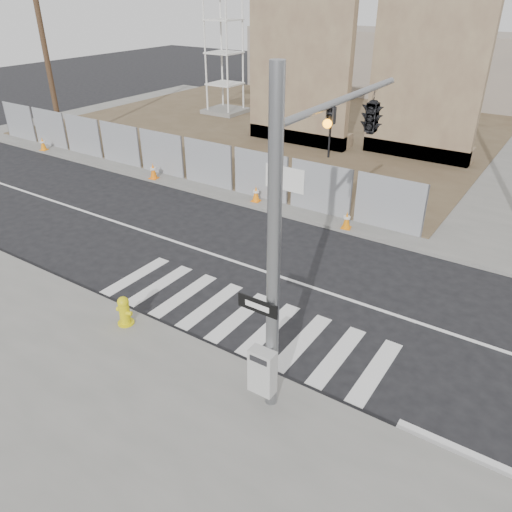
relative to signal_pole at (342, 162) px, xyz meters
The scene contains 12 objects.
ground 5.77m from the signal_pole, 140.66° to the left, with size 100.00×100.00×0.00m, color black.
sidewalk_far 16.91m from the signal_pole, 98.84° to the left, with size 50.00×20.00×0.12m, color slate.
signal_pole is the anchor object (origin of this frame).
chain_link_fence 14.80m from the signal_pole, 150.58° to the left, with size 24.60×0.04×2.00m, color gray.
concrete_wall_left 17.92m from the signal_pole, 122.11° to the left, with size 6.00×1.30×8.00m.
concrete_wall_right 16.46m from the signal_pole, 100.52° to the left, with size 5.50×1.30×8.00m.
utility_pole_left 21.84m from the signal_pole, 159.79° to the left, with size 1.60×0.28×10.00m.
fire_hydrant 6.85m from the signal_pole, 152.20° to the right, with size 0.57×0.57×0.83m.
traffic_cone_a 21.80m from the signal_pole, 162.95° to the left, with size 0.44×0.44×0.70m.
traffic_cone_b 14.34m from the signal_pole, 152.75° to the left, with size 0.44×0.44×0.74m.
traffic_cone_c 10.30m from the signal_pole, 135.12° to the left, with size 0.38×0.38×0.67m.
traffic_cone_d 7.97m from the signal_pole, 110.60° to the left, with size 0.41×0.41×0.67m.
Camera 1 is at (6.69, -11.68, 8.11)m, focal length 35.00 mm.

